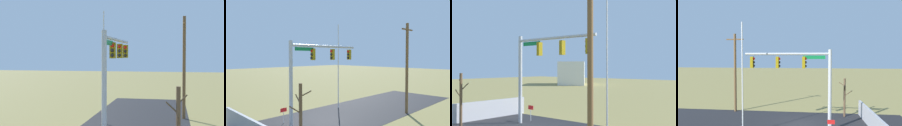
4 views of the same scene
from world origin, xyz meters
TOP-DOWN VIEW (x-y plane):
  - sidewalk_corner at (3.48, -0.91)m, footprint 6.00×6.00m
  - retaining_fence at (5.96, -0.26)m, footprint 0.20×8.11m
  - signal_mast at (0.34, -0.86)m, footprint 7.19×0.46m
  - flagpole at (-4.23, -2.49)m, footprint 0.10×0.10m
  - utility_pole at (-7.24, 3.60)m, footprint 1.90×0.26m
  - bare_tree at (4.31, 2.95)m, footprint 1.27×1.02m
  - open_sign at (2.49, -2.00)m, footprint 0.56×0.04m
  - distant_building at (30.49, -41.69)m, footprint 11.20×12.22m

SIDE VIEW (x-z plane):
  - sidewalk_corner at x=3.48m, z-range 0.00..0.01m
  - retaining_fence at x=5.96m, z-range 0.00..1.49m
  - open_sign at x=2.49m, z-range 0.30..1.52m
  - bare_tree at x=4.31m, z-range 0.06..3.88m
  - distant_building at x=30.49m, z-range 0.00..5.45m
  - flagpole at x=-4.23m, z-range 0.00..8.62m
  - utility_pole at x=-7.24m, z-range 0.17..8.62m
  - signal_mast at x=0.34m, z-range 1.42..8.00m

